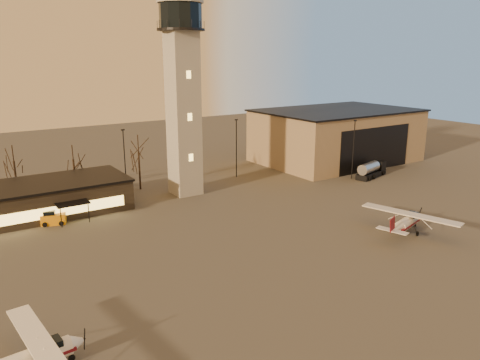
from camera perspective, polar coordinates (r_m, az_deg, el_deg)
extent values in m
plane|color=#3C3A37|center=(49.71, 9.75, -9.80)|extent=(220.00, 220.00, 0.00)
cube|color=#A39F9A|center=(70.44, -6.90, 7.81)|extent=(4.00, 4.00, 24.00)
cylinder|color=black|center=(70.00, -7.22, 17.72)|extent=(6.80, 6.80, 0.30)
cylinder|color=black|center=(70.11, -7.27, 19.23)|extent=(6.00, 6.00, 3.40)
cylinder|color=#A39F9A|center=(70.28, -7.33, 20.77)|extent=(6.60, 6.60, 0.40)
cube|color=#957E61|center=(96.01, 11.66, 5.27)|extent=(30.00, 20.00, 10.00)
cube|color=black|center=(95.31, 11.83, 8.32)|extent=(30.60, 20.60, 0.30)
cube|color=black|center=(89.56, 16.17, 3.65)|extent=(18.00, 0.10, 8.00)
cube|color=black|center=(67.68, -24.26, -2.39)|extent=(25.00, 10.00, 4.00)
cube|color=black|center=(67.12, -24.45, -0.63)|extent=(25.40, 10.40, 0.30)
cube|color=#FFCA59|center=(63.05, -23.41, -3.90)|extent=(22.00, 0.08, 1.40)
cube|color=black|center=(62.57, -19.75, -2.71)|extent=(4.00, 2.00, 0.20)
cylinder|color=black|center=(72.14, -13.85, 2.00)|extent=(0.16, 0.16, 10.00)
cube|color=black|center=(71.22, -14.10, 5.96)|extent=(0.50, 0.25, 0.18)
cylinder|color=black|center=(80.92, -0.44, 3.81)|extent=(0.16, 0.16, 10.00)
cube|color=black|center=(80.10, -0.45, 7.36)|extent=(0.50, 0.25, 0.18)
cylinder|color=black|center=(82.17, 13.64, 3.56)|extent=(0.16, 0.16, 10.00)
cube|color=black|center=(81.36, 13.86, 7.05)|extent=(0.50, 0.25, 0.18)
cylinder|color=black|center=(76.61, -19.50, 0.48)|extent=(0.28, 0.28, 5.25)
cylinder|color=black|center=(75.42, -12.15, 1.15)|extent=(0.28, 0.28, 6.16)
cylinder|color=black|center=(80.91, -6.75, 1.89)|extent=(0.28, 0.28, 4.97)
cylinder|color=black|center=(77.06, -25.63, 0.07)|extent=(0.28, 0.28, 5.60)
cylinder|color=beige|center=(59.64, 19.80, -4.84)|extent=(5.15, 2.68, 1.40)
cone|color=beige|center=(62.25, 20.78, -4.11)|extent=(1.29, 1.55, 1.34)
cone|color=beige|center=(56.35, 18.45, -5.69)|extent=(2.81, 1.84, 1.19)
cube|color=black|center=(60.45, 20.22, -4.13)|extent=(1.86, 1.52, 0.75)
cube|color=maroon|center=(59.47, 19.72, -4.94)|extent=(5.99, 2.95, 0.24)
cube|color=beige|center=(59.86, 20.06, -3.94)|extent=(4.74, 11.85, 0.15)
cube|color=beige|center=(55.46, 18.07, -5.87)|extent=(1.89, 3.69, 0.09)
cube|color=maroon|center=(55.11, 18.09, -5.17)|extent=(1.46, 0.48, 1.83)
cylinder|color=white|center=(35.70, -23.86, -19.23)|extent=(4.94, 1.77, 1.37)
cone|color=white|center=(36.29, -19.33, -18.15)|extent=(1.05, 1.38, 1.30)
cube|color=black|center=(35.64, -22.23, -18.20)|extent=(1.67, 1.23, 0.74)
cube|color=#560C15|center=(35.69, -24.19, -19.38)|extent=(5.78, 1.89, 0.23)
cube|color=white|center=(35.36, -23.14, -17.93)|extent=(2.56, 11.66, 0.15)
cube|color=black|center=(85.04, 15.68, 0.68)|extent=(7.70, 3.90, 0.96)
cube|color=black|center=(87.23, 16.55, 1.76)|extent=(2.20, 2.38, 1.57)
cube|color=black|center=(87.72, 16.73, 1.99)|extent=(0.50, 1.63, 0.87)
cylinder|color=silver|center=(83.81, 15.42, 1.44)|extent=(5.19, 3.01, 1.83)
cube|color=orange|center=(63.64, -21.78, -4.43)|extent=(3.26, 2.43, 1.36)
cube|color=black|center=(63.46, -22.19, -3.79)|extent=(1.73, 1.73, 0.78)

